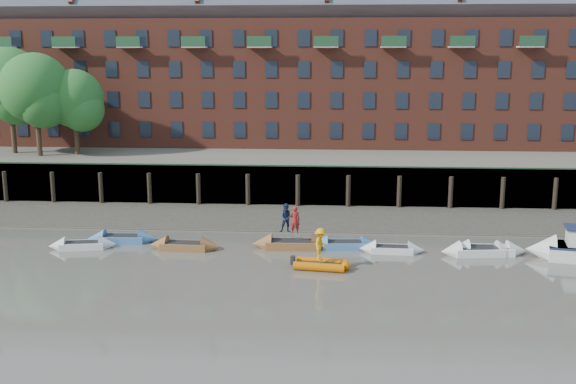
# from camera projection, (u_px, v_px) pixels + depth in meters

# --- Properties ---
(ground) EXTENTS (220.00, 220.00, 0.00)m
(ground) POSITION_uv_depth(u_px,v_px,m) (315.00, 308.00, 32.35)
(ground) COLOR #5C574F
(ground) RESTS_ON ground
(foreshore) EXTENTS (110.00, 8.00, 0.50)m
(foreshore) POSITION_uv_depth(u_px,v_px,m) (322.00, 218.00, 49.94)
(foreshore) COLOR #3D382F
(foreshore) RESTS_ON ground
(mud_band) EXTENTS (110.00, 1.60, 0.10)m
(mud_band) POSITION_uv_depth(u_px,v_px,m) (321.00, 230.00, 46.62)
(mud_band) COLOR #4C4336
(mud_band) RESTS_ON ground
(river_wall) EXTENTS (110.00, 1.23, 3.30)m
(river_wall) POSITION_uv_depth(u_px,v_px,m) (323.00, 186.00, 53.90)
(river_wall) COLOR #2D2A26
(river_wall) RESTS_ON ground
(bank_terrace) EXTENTS (110.00, 28.00, 3.20)m
(bank_terrace) POSITION_uv_depth(u_px,v_px,m) (325.00, 160.00, 67.21)
(bank_terrace) COLOR #5E594D
(bank_terrace) RESTS_ON ground
(apartment_terrace) EXTENTS (80.60, 15.56, 20.98)m
(apartment_terrace) POSITION_uv_depth(u_px,v_px,m) (327.00, 45.00, 65.94)
(apartment_terrace) COLOR brown
(apartment_terrace) RESTS_ON bank_terrace
(tree_cluster) EXTENTS (11.76, 7.74, 9.40)m
(tree_cluster) POSITION_uv_depth(u_px,v_px,m) (33.00, 89.00, 58.96)
(tree_cluster) COLOR #3A281C
(tree_cluster) RESTS_ON bank_terrace
(rowboat_0) EXTENTS (4.30, 1.96, 1.20)m
(rowboat_0) POSITION_uv_depth(u_px,v_px,m) (83.00, 245.00, 42.19)
(rowboat_0) COLOR silver
(rowboat_0) RESTS_ON ground
(rowboat_1) EXTENTS (4.56, 1.55, 1.31)m
(rowboat_1) POSITION_uv_depth(u_px,v_px,m) (122.00, 239.00, 43.60)
(rowboat_1) COLOR teal
(rowboat_1) RESTS_ON ground
(rowboat_2) EXTENTS (4.54, 1.53, 1.30)m
(rowboat_2) POSITION_uv_depth(u_px,v_px,m) (185.00, 246.00, 41.97)
(rowboat_2) COLOR brown
(rowboat_2) RESTS_ON ground
(rowboat_3) EXTENTS (5.02, 1.53, 1.45)m
(rowboat_3) POSITION_uv_depth(u_px,v_px,m) (292.00, 244.00, 42.21)
(rowboat_3) COLOR brown
(rowboat_3) RESTS_ON ground
(rowboat_4) EXTENTS (4.40, 1.57, 1.25)m
(rowboat_4) POSITION_uv_depth(u_px,v_px,m) (344.00, 245.00, 42.26)
(rowboat_4) COLOR teal
(rowboat_4) RESTS_ON ground
(rowboat_5) EXTENTS (4.00, 1.29, 1.15)m
(rowboat_5) POSITION_uv_depth(u_px,v_px,m) (392.00, 249.00, 41.32)
(rowboat_5) COLOR silver
(rowboat_5) RESTS_ON ground
(rowboat_6) EXTENTS (4.74, 1.86, 1.34)m
(rowboat_6) POSITION_uv_depth(u_px,v_px,m) (478.00, 251.00, 40.81)
(rowboat_6) COLOR silver
(rowboat_6) RESTS_ON ground
(rowboat_7) EXTENTS (4.64, 1.37, 1.34)m
(rowboat_7) POSITION_uv_depth(u_px,v_px,m) (488.00, 250.00, 40.99)
(rowboat_7) COLOR silver
(rowboat_7) RESTS_ON ground
(rib_tender) EXTENTS (3.24, 1.89, 0.55)m
(rib_tender) POSITION_uv_depth(u_px,v_px,m) (323.00, 265.00, 38.19)
(rib_tender) COLOR #CC5D01
(rib_tender) RESTS_ON ground
(motor_launch) EXTENTS (6.48, 3.19, 2.56)m
(motor_launch) POSITION_uv_depth(u_px,v_px,m) (574.00, 249.00, 39.82)
(motor_launch) COLOR silver
(motor_launch) RESTS_ON ground
(person_rower_a) EXTENTS (0.67, 0.47, 1.75)m
(person_rower_a) POSITION_uv_depth(u_px,v_px,m) (295.00, 220.00, 41.82)
(person_rower_a) COLOR maroon
(person_rower_a) RESTS_ON rowboat_3
(person_rower_b) EXTENTS (0.95, 0.77, 1.84)m
(person_rower_b) POSITION_uv_depth(u_px,v_px,m) (287.00, 218.00, 42.12)
(person_rower_b) COLOR #19233F
(person_rower_b) RESTS_ON rowboat_3
(person_rib_crew) EXTENTS (1.02, 1.36, 1.87)m
(person_rib_crew) POSITION_uv_depth(u_px,v_px,m) (321.00, 244.00, 37.89)
(person_rib_crew) COLOR orange
(person_rib_crew) RESTS_ON rib_tender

